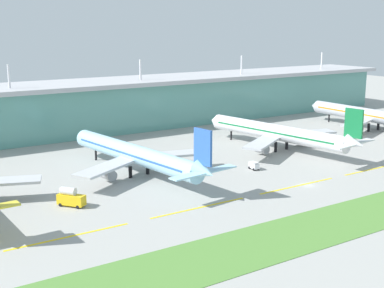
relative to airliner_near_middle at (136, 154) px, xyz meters
name	(u,v)px	position (x,y,z in m)	size (l,w,h in m)	color
ground_plane	(308,185)	(36.41, -36.67, -6.46)	(600.00, 600.00, 0.00)	#9E9E99
terminal_building	(135,103)	(36.41, 71.08, 4.54)	(288.00, 34.00, 30.59)	#5B9E93
airliner_near_middle	(136,154)	(0.00, 0.00, 0.00)	(48.39, 70.64, 18.90)	#9ED1EA
airliner_far_middle	(278,133)	(59.11, 1.18, 0.00)	(48.22, 70.05, 18.90)	silver
airliner_farthest	(371,116)	(118.87, 7.26, 0.00)	(48.80, 70.87, 18.90)	#ADB2BC
taxiway_stripe_west	(69,237)	(-34.59, -35.45, -6.44)	(28.00, 0.70, 0.04)	yellow
taxiway_stripe_mid_west	(199,208)	(-0.59, -35.45, -6.44)	(28.00, 0.70, 0.04)	yellow
taxiway_stripe_centre	(298,186)	(33.41, -35.45, -6.44)	(28.00, 0.70, 0.04)	yellow
taxiway_stripe_mid_east	(375,169)	(67.41, -35.45, -6.44)	(28.00, 0.70, 0.04)	yellow
grass_verge	(380,210)	(36.41, -61.35, -6.41)	(300.00, 18.00, 0.10)	#518438
pushback_tug	(335,141)	(84.30, -3.56, -5.36)	(3.02, 4.68, 1.85)	#333842
baggage_cart	(254,166)	(34.19, -14.99, -5.19)	(2.26, 3.74, 2.48)	silver
fuel_truck	(71,198)	(-27.16, -16.59, -4.19)	(6.40, 7.32, 4.95)	gold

